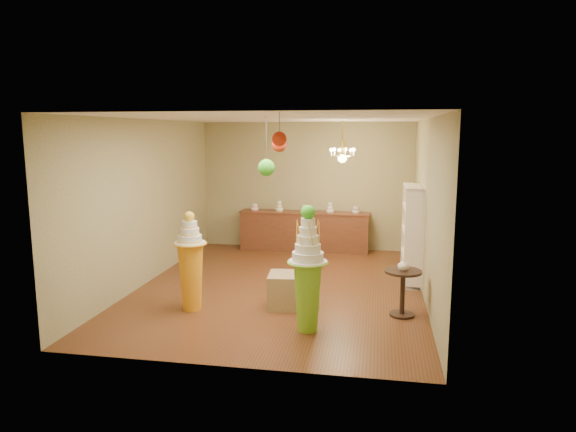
% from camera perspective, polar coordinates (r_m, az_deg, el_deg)
% --- Properties ---
extents(floor, '(6.50, 6.50, 0.00)m').
position_cam_1_polar(floor, '(9.37, -0.83, -7.88)').
color(floor, '#552C17').
rests_on(floor, ground).
extents(ceiling, '(6.50, 6.50, 0.00)m').
position_cam_1_polar(ceiling, '(8.95, -0.87, 10.79)').
color(ceiling, white).
rests_on(ceiling, ground).
extents(wall_back, '(5.00, 0.04, 3.00)m').
position_cam_1_polar(wall_back, '(12.23, 2.04, 3.36)').
color(wall_back, '#969065').
rests_on(wall_back, ground).
extents(wall_front, '(5.00, 0.04, 3.00)m').
position_cam_1_polar(wall_front, '(5.93, -6.80, -3.13)').
color(wall_front, '#969065').
rests_on(wall_front, ground).
extents(wall_left, '(0.04, 6.50, 3.00)m').
position_cam_1_polar(wall_left, '(9.82, -15.33, 1.56)').
color(wall_left, '#969065').
rests_on(wall_left, ground).
extents(wall_right, '(0.04, 6.50, 3.00)m').
position_cam_1_polar(wall_right, '(8.92, 15.13, 0.80)').
color(wall_right, '#969065').
rests_on(wall_right, ground).
extents(pedestal_green, '(0.59, 0.59, 1.79)m').
position_cam_1_polar(pedestal_green, '(7.19, 2.20, -7.09)').
color(pedestal_green, '#73B929').
rests_on(pedestal_green, floor).
extents(pedestal_orange, '(0.53, 0.53, 1.57)m').
position_cam_1_polar(pedestal_orange, '(8.19, -10.74, -5.77)').
color(pedestal_orange, orange).
rests_on(pedestal_orange, floor).
extents(burlap_riser, '(0.65, 0.65, 0.54)m').
position_cam_1_polar(burlap_riser, '(8.28, -0.05, -8.26)').
color(burlap_riser, '#91764F').
rests_on(burlap_riser, floor).
extents(sideboard, '(3.04, 0.54, 1.16)m').
position_cam_1_polar(sideboard, '(12.10, 1.82, -1.60)').
color(sideboard, brown).
rests_on(sideboard, floor).
extents(shelving_unit, '(0.33, 1.20, 1.80)m').
position_cam_1_polar(shelving_unit, '(9.79, 13.64, -1.95)').
color(shelving_unit, white).
rests_on(shelving_unit, floor).
extents(round_table, '(0.69, 0.69, 0.72)m').
position_cam_1_polar(round_table, '(8.02, 12.63, -7.65)').
color(round_table, black).
rests_on(round_table, floor).
extents(vase, '(0.21, 0.21, 0.18)m').
position_cam_1_polar(vase, '(7.92, 12.72, -5.29)').
color(vase, white).
rests_on(vase, round_table).
extents(pom_red_left, '(0.22, 0.22, 0.51)m').
position_cam_1_polar(pom_red_left, '(7.47, -0.98, 7.97)').
color(pom_red_left, '#3E362D').
rests_on(pom_red_left, ceiling).
extents(pom_green_mid, '(0.24, 0.24, 0.84)m').
position_cam_1_polar(pom_green_mid, '(7.20, -2.41, 5.40)').
color(pom_green_mid, '#3E362D').
rests_on(pom_green_mid, ceiling).
extents(pom_red_right, '(0.17, 0.17, 0.39)m').
position_cam_1_polar(pom_red_right, '(6.01, -0.97, 8.57)').
color(pom_red_right, '#3E362D').
rests_on(pom_red_right, ceiling).
extents(chandelier, '(0.69, 0.69, 0.85)m').
position_cam_1_polar(chandelier, '(10.37, 6.06, 6.69)').
color(chandelier, '#EDD053').
rests_on(chandelier, ceiling).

